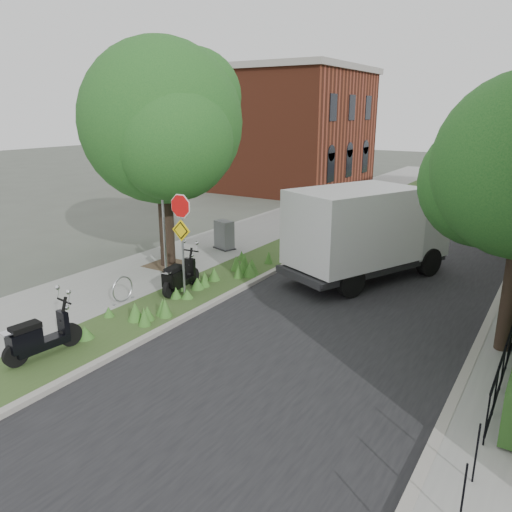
{
  "coord_description": "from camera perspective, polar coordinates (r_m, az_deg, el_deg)",
  "views": [
    {
      "loc": [
        7.77,
        -9.98,
        5.47
      ],
      "look_at": [
        0.21,
        2.02,
        1.3
      ],
      "focal_mm": 35.0,
      "sensor_mm": 36.0,
      "label": 1
    }
  ],
  "objects": [
    {
      "name": "brick_building",
      "position": [
        36.37,
        3.96,
        14.36
      ],
      "size": [
        9.4,
        10.4,
        8.3
      ],
      "color": "maroon",
      "rests_on": "ground"
    },
    {
      "name": "box_truck",
      "position": [
        16.73,
        12.41,
        3.03
      ],
      "size": [
        4.37,
        6.22,
        2.63
      ],
      "color": "#262628",
      "rests_on": "ground"
    },
    {
      "name": "scooter_near",
      "position": [
        15.25,
        -8.95,
        -2.67
      ],
      "size": [
        0.52,
        1.84,
        0.88
      ],
      "color": "black",
      "rests_on": "ground"
    },
    {
      "name": "utility_cabinet",
      "position": [
        19.9,
        -3.66,
        2.37
      ],
      "size": [
        0.98,
        0.8,
        1.13
      ],
      "color": "#262628",
      "rests_on": "ground"
    },
    {
      "name": "ground",
      "position": [
        13.78,
        -5.25,
        -7.08
      ],
      "size": [
        120.0,
        120.0,
        0.0
      ],
      "primitive_type": "plane",
      "color": "#4C5147",
      "rests_on": "ground"
    },
    {
      "name": "scooter_far",
      "position": [
        12.22,
        -23.98,
        -8.88
      ],
      "size": [
        0.53,
        1.86,
        0.89
      ],
      "color": "black",
      "rests_on": "ground"
    },
    {
      "name": "bike_hoop",
      "position": [
        14.91,
        -15.02,
        -3.69
      ],
      "size": [
        0.06,
        0.78,
        0.77
      ],
      "color": "#A5A8AD",
      "rests_on": "ground"
    },
    {
      "name": "road",
      "position": [
        21.26,
        18.14,
        0.65
      ],
      "size": [
        7.0,
        60.0,
        0.01
      ],
      "primitive_type": "cube",
      "color": "black",
      "rests_on": "ground"
    },
    {
      "name": "street_tree_main",
      "position": [
        17.49,
        -10.79,
        13.92
      ],
      "size": [
        6.21,
        5.54,
        7.66
      ],
      "color": "black",
      "rests_on": "ground"
    },
    {
      "name": "bare_post",
      "position": [
        16.44,
        -10.54,
        4.35
      ],
      "size": [
        0.08,
        0.08,
        4.0
      ],
      "color": "#A5A8AD",
      "rests_on": "ground"
    },
    {
      "name": "sign_assembly",
      "position": [
        14.34,
        -8.54,
        3.53
      ],
      "size": [
        0.94,
        0.08,
        3.22
      ],
      "color": "#A5A8AD",
      "rests_on": "ground"
    },
    {
      "name": "kerb_near",
      "position": [
        22.29,
        9.44,
        2.12
      ],
      "size": [
        0.2,
        60.0,
        0.13
      ],
      "primitive_type": "cube",
      "color": "#9E9991",
      "rests_on": "ground"
    },
    {
      "name": "sidewalk_near",
      "position": [
        23.94,
        1.16,
        3.32
      ],
      "size": [
        3.5,
        60.0,
        0.12
      ],
      "primitive_type": "cube",
      "color": "gray",
      "rests_on": "ground"
    },
    {
      "name": "verge",
      "position": [
        22.68,
        7.12,
        2.46
      ],
      "size": [
        2.0,
        60.0,
        0.12
      ],
      "primitive_type": "cube",
      "color": "#374F22",
      "rests_on": "ground"
    }
  ]
}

